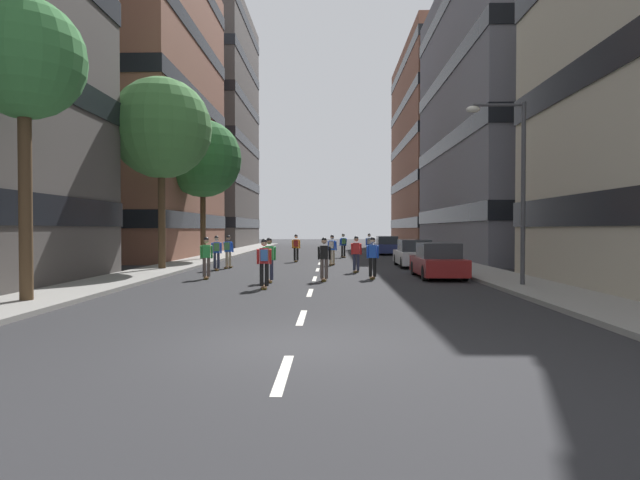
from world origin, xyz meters
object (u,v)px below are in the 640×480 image
Objects in this scene: parked_car_mid at (387,246)px; skater_9 at (324,257)px; street_tree_mid at (161,129)px; skater_1 at (332,248)px; parked_car_near at (438,262)px; streetlamp_right at (513,173)px; parked_car_far at (414,254)px; skater_3 at (206,256)px; skater_5 at (373,256)px; skater_6 at (228,250)px; skater_8 at (264,260)px; skater_10 at (269,258)px; skater_0 at (356,252)px; street_tree_far at (203,159)px; skater_4 at (343,244)px; skater_11 at (369,244)px; skater_2 at (296,246)px; street_tree_near at (24,61)px; skater_7 at (217,251)px.

parked_car_mid is 2.47× the size of skater_9.
street_tree_mid reaches higher than skater_1.
streetlamp_right is (1.87, -3.97, 3.44)m from parked_car_near.
skater_3 reaches higher than parked_car_far.
skater_5 and skater_6 have the same top height.
skater_8 and skater_10 have the same top height.
skater_10 reaches higher than parked_car_far.
skater_10 is (-7.08, -23.35, 0.29)m from parked_car_mid.
skater_0 is at bearing -20.26° from skater_6.
skater_4 is (9.42, 4.14, -5.75)m from street_tree_far.
skater_3 and skater_11 have the same top height.
skater_4 is at bearing 81.01° from skater_8.
skater_5 is 1.00× the size of skater_8.
street_tree_mid is 11.55m from skater_2.
skater_0 and skater_4 have the same top height.
skater_9 is 18.89m from skater_11.
street_tree_far is 1.42× the size of streetlamp_right.
street_tree_far is 5.18× the size of skater_5.
parked_car_far is 0.52× the size of street_tree_near.
skater_9 is at bearing -92.04° from skater_1.
streetlamp_right is at bearing -32.67° from skater_7.
street_tree_far is at bearing 132.83° from streetlamp_right.
skater_4 is at bearing -157.49° from skater_11.
street_tree_mid is at bearing 153.46° from streetlamp_right.
parked_car_mid is 2.47× the size of skater_3.
skater_3 is at bearing 128.46° from skater_8.
parked_car_near is 2.47× the size of skater_0.
skater_8 is 2.28m from skater_10.
skater_6 is at bearing 77.82° from street_tree_near.
skater_9 is (-4.91, -1.44, 0.29)m from parked_car_near.
skater_4 is 18.75m from skater_10.
skater_8 is (-3.60, -7.21, 0.03)m from skater_0.
parked_car_far is 9.58m from skater_9.
skater_2 is 1.00× the size of skater_6.
skater_0 is at bearing 99.18° from skater_5.
parked_car_mid is 2.47× the size of skater_10.
street_tree_mid is 17.07m from skater_4.
skater_0 is at bearing 49.42° from street_tree_near.
street_tree_near is (-13.14, -29.79, 6.09)m from parked_car_mid.
street_tree_near is 4.72× the size of skater_10.
parked_car_far is 4.73m from skater_1.
skater_4 is 17.85m from skater_9.
skater_3 is 3.16m from skater_10.
skater_1 is at bearing 24.99° from skater_6.
parked_car_far is at bearing -31.78° from skater_2.
street_tree_far reaches higher than skater_1.
streetlamp_right is 13.91m from skater_1.
street_tree_near is 4.72× the size of skater_1.
skater_0 is 1.00× the size of skater_11.
street_tree_far is at bearing 110.34° from skater_8.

